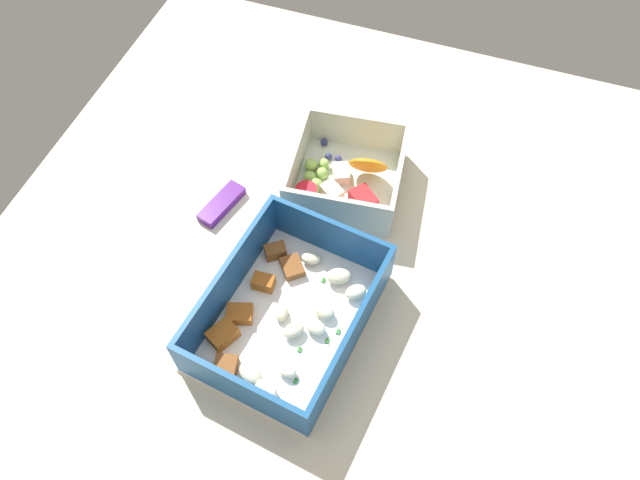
{
  "coord_description": "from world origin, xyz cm",
  "views": [
    {
      "loc": [
        -39.45,
        -13.53,
        66.12
      ],
      "look_at": [
        -1.83,
        -0.25,
        4.0
      ],
      "focal_mm": 34.35,
      "sensor_mm": 36.0,
      "label": 1
    }
  ],
  "objects_px": {
    "fruit_bowl": "(345,176)",
    "candy_bar": "(223,201)",
    "paper_cup_liner": "(366,119)",
    "pasta_container": "(287,314)"
  },
  "relations": [
    {
      "from": "pasta_container",
      "to": "fruit_bowl",
      "type": "distance_m",
      "value": 0.21
    },
    {
      "from": "pasta_container",
      "to": "paper_cup_liner",
      "type": "distance_m",
      "value": 0.32
    },
    {
      "from": "pasta_container",
      "to": "paper_cup_liner",
      "type": "relative_size",
      "value": 6.41
    },
    {
      "from": "pasta_container",
      "to": "fruit_bowl",
      "type": "xyz_separation_m",
      "value": [
        0.21,
        0.0,
        -0.0
      ]
    },
    {
      "from": "fruit_bowl",
      "to": "candy_bar",
      "type": "distance_m",
      "value": 0.16
    },
    {
      "from": "pasta_container",
      "to": "fruit_bowl",
      "type": "height_order",
      "value": "pasta_container"
    },
    {
      "from": "fruit_bowl",
      "to": "candy_bar",
      "type": "height_order",
      "value": "fruit_bowl"
    },
    {
      "from": "paper_cup_liner",
      "to": "candy_bar",
      "type": "bearing_deg",
      "value": 146.21
    },
    {
      "from": "candy_bar",
      "to": "paper_cup_liner",
      "type": "xyz_separation_m",
      "value": [
        0.2,
        -0.13,
        0.0
      ]
    },
    {
      "from": "fruit_bowl",
      "to": "candy_bar",
      "type": "relative_size",
      "value": 2.25
    }
  ]
}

